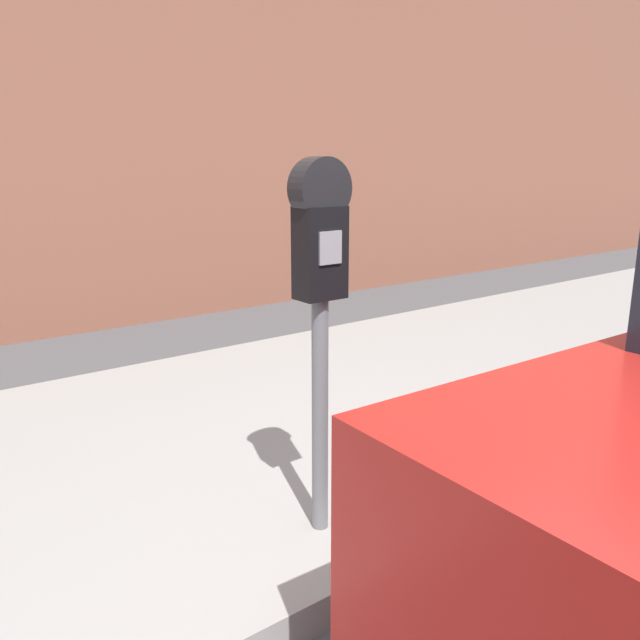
# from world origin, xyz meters

# --- Properties ---
(sidewalk) EXTENTS (24.00, 2.80, 0.13)m
(sidewalk) POSITION_xyz_m (0.00, 2.20, 0.07)
(sidewalk) COLOR #9E9B96
(sidewalk) RESTS_ON ground_plane
(parking_meter) EXTENTS (0.22, 0.12, 1.43)m
(parking_meter) POSITION_xyz_m (-0.41, 1.15, 1.13)
(parking_meter) COLOR slate
(parking_meter) RESTS_ON sidewalk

